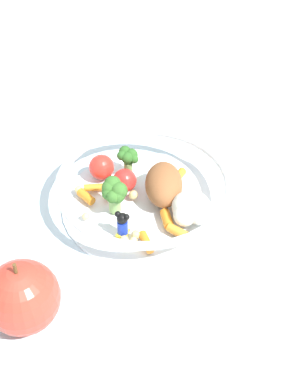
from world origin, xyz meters
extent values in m
plane|color=silver|center=(0.00, 0.00, 0.00)|extent=(2.40, 2.40, 0.00)
cylinder|color=white|center=(0.02, -0.01, 0.00)|extent=(0.21, 0.21, 0.01)
torus|color=white|center=(0.02, -0.01, 0.04)|extent=(0.22, 0.22, 0.01)
ellipsoid|color=brown|center=(0.00, 0.01, 0.03)|extent=(0.08, 0.06, 0.04)
cylinder|color=#7FAD5B|center=(-0.03, -0.04, 0.02)|extent=(0.01, 0.01, 0.02)
sphere|color=#2D6023|center=(-0.03, -0.04, 0.04)|extent=(0.01, 0.01, 0.01)
sphere|color=#2D6023|center=(-0.03, -0.03, 0.03)|extent=(0.01, 0.01, 0.01)
sphere|color=#2D6023|center=(-0.03, -0.04, 0.04)|extent=(0.02, 0.02, 0.02)
sphere|color=#2D6023|center=(-0.04, -0.05, 0.04)|extent=(0.02, 0.02, 0.02)
sphere|color=#2D6023|center=(-0.03, -0.05, 0.04)|extent=(0.01, 0.01, 0.01)
cylinder|color=#7FAD5B|center=(0.04, -0.04, 0.02)|extent=(0.01, 0.01, 0.02)
sphere|color=#386B28|center=(0.05, -0.04, 0.04)|extent=(0.02, 0.02, 0.02)
sphere|color=#386B28|center=(0.04, -0.03, 0.04)|extent=(0.02, 0.02, 0.02)
sphere|color=#386B28|center=(0.04, -0.03, 0.04)|extent=(0.02, 0.02, 0.02)
sphere|color=#386B28|center=(0.04, -0.03, 0.04)|extent=(0.02, 0.02, 0.02)
sphere|color=#386B28|center=(0.03, -0.04, 0.04)|extent=(0.01, 0.01, 0.01)
sphere|color=#386B28|center=(0.03, -0.04, 0.05)|extent=(0.02, 0.02, 0.02)
sphere|color=#386B28|center=(0.04, -0.04, 0.04)|extent=(0.02, 0.02, 0.02)
sphere|color=#386B28|center=(0.04, -0.04, 0.04)|extent=(0.02, 0.02, 0.02)
sphere|color=silver|center=(0.04, 0.05, 0.03)|extent=(0.03, 0.03, 0.03)
sphere|color=silver|center=(0.03, 0.06, 0.03)|extent=(0.03, 0.03, 0.03)
sphere|color=silver|center=(0.02, 0.06, 0.02)|extent=(0.04, 0.04, 0.04)
sphere|color=silver|center=(0.02, 0.05, 0.03)|extent=(0.03, 0.03, 0.03)
sphere|color=silver|center=(0.03, 0.05, 0.03)|extent=(0.04, 0.04, 0.04)
cube|color=yellow|center=(0.08, -0.02, 0.01)|extent=(0.02, 0.01, 0.00)
cylinder|color=#1933B2|center=(0.08, -0.02, 0.02)|extent=(0.01, 0.01, 0.02)
sphere|color=black|center=(0.08, -0.02, 0.03)|extent=(0.01, 0.01, 0.01)
sphere|color=black|center=(0.07, -0.02, 0.04)|extent=(0.01, 0.01, 0.01)
sphere|color=black|center=(0.08, -0.01, 0.04)|extent=(0.01, 0.01, 0.01)
cylinder|color=orange|center=(0.03, -0.08, 0.01)|extent=(0.02, 0.03, 0.01)
cylinder|color=orange|center=(0.08, 0.01, 0.01)|extent=(0.03, 0.03, 0.01)
cylinder|color=orange|center=(0.06, 0.05, 0.01)|extent=(0.02, 0.03, 0.01)
cylinder|color=orange|center=(0.04, 0.03, 0.01)|extent=(0.03, 0.02, 0.01)
cylinder|color=orange|center=(-0.03, 0.02, 0.01)|extent=(0.04, 0.02, 0.01)
cylinder|color=orange|center=(0.01, -0.07, 0.01)|extent=(0.02, 0.03, 0.01)
sphere|color=red|center=(-0.01, -0.07, 0.02)|extent=(0.03, 0.03, 0.03)
sphere|color=red|center=(0.00, -0.04, 0.02)|extent=(0.03, 0.03, 0.03)
sphere|color=#D1B775|center=(0.06, -0.07, 0.01)|extent=(0.01, 0.01, 0.01)
sphere|color=#D1B775|center=(0.09, -0.01, 0.01)|extent=(0.01, 0.01, 0.01)
sphere|color=tan|center=(0.02, -0.06, 0.01)|extent=(0.01, 0.01, 0.01)
sphere|color=#D1B775|center=(0.09, 0.00, 0.01)|extent=(0.01, 0.01, 0.01)
sphere|color=#D1B775|center=(0.02, -0.09, 0.01)|extent=(0.01, 0.01, 0.01)
sphere|color=tan|center=(0.08, 0.00, 0.01)|extent=(0.01, 0.01, 0.01)
sphere|color=tan|center=(0.01, -0.02, 0.01)|extent=(0.01, 0.01, 0.01)
sphere|color=#BC3828|center=(0.21, -0.08, 0.04)|extent=(0.08, 0.08, 0.08)
cylinder|color=brown|center=(0.21, -0.08, 0.08)|extent=(0.00, 0.00, 0.01)
camera|label=1|loc=(0.49, 0.13, 0.49)|focal=51.60mm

